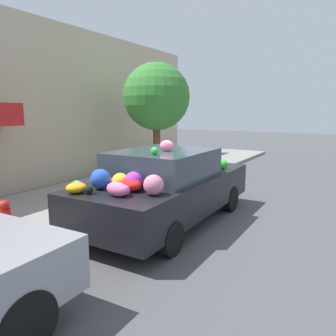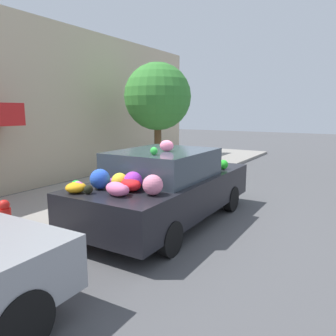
# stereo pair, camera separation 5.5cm
# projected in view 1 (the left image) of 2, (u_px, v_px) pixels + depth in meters

# --- Properties ---
(ground_plane) EXTENTS (60.00, 60.00, 0.00)m
(ground_plane) POSITION_uv_depth(u_px,v_px,m) (166.00, 221.00, 6.79)
(ground_plane) COLOR #4C4C4F
(sidewalk_curb) EXTENTS (24.00, 3.20, 0.12)m
(sidewalk_curb) POSITION_uv_depth(u_px,v_px,m) (73.00, 200.00, 8.15)
(sidewalk_curb) COLOR gray
(sidewalk_curb) RESTS_ON ground
(building_facade) EXTENTS (18.00, 1.20, 4.91)m
(building_facade) POSITION_uv_depth(u_px,v_px,m) (5.00, 104.00, 8.71)
(building_facade) COLOR #C6B293
(building_facade) RESTS_ON ground
(street_tree) EXTENTS (2.24, 2.24, 3.73)m
(street_tree) POSITION_uv_depth(u_px,v_px,m) (156.00, 97.00, 10.92)
(street_tree) COLOR brown
(street_tree) RESTS_ON sidewalk_curb
(fire_hydrant) EXTENTS (0.20, 0.20, 0.70)m
(fire_hydrant) POSITION_uv_depth(u_px,v_px,m) (5.00, 221.00, 5.42)
(fire_hydrant) COLOR red
(fire_hydrant) RESTS_ON sidewalk_curb
(art_car) EXTENTS (4.44, 1.92, 1.71)m
(art_car) POSITION_uv_depth(u_px,v_px,m) (167.00, 185.00, 6.60)
(art_car) COLOR black
(art_car) RESTS_ON ground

